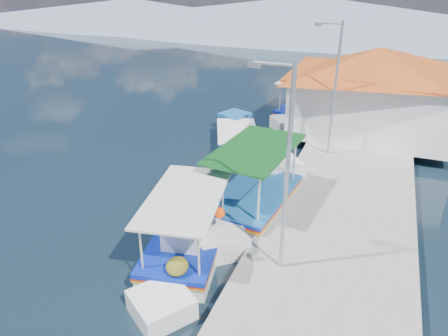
% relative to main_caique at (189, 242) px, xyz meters
% --- Properties ---
extents(ground, '(160.00, 160.00, 0.00)m').
position_rel_main_caique_xyz_m(ground, '(-1.54, -2.15, -0.47)').
color(ground, black).
rests_on(ground, ground).
extents(quay, '(5.00, 44.00, 0.50)m').
position_rel_main_caique_xyz_m(quay, '(4.36, 3.85, -0.22)').
color(quay, '#9B9A91').
rests_on(quay, ground).
extents(bollards, '(0.20, 17.20, 0.30)m').
position_rel_main_caique_xyz_m(bollards, '(2.26, 3.10, 0.18)').
color(bollards, '#A5A8AD').
rests_on(bollards, quay).
extents(main_caique, '(3.02, 7.26, 2.43)m').
position_rel_main_caique_xyz_m(main_caique, '(0.00, 0.00, 0.00)').
color(main_caique, white).
rests_on(main_caique, ground).
extents(caique_green_canopy, '(2.86, 7.80, 2.93)m').
position_rel_main_caique_xyz_m(caique_green_canopy, '(1.15, 3.39, -0.03)').
color(caique_green_canopy, white).
rests_on(caique_green_canopy, ground).
extents(caique_blue_hull, '(3.75, 6.37, 1.23)m').
position_rel_main_caique_xyz_m(caique_blue_hull, '(-1.68, 9.47, -0.14)').
color(caique_blue_hull, '#195798').
rests_on(caique_blue_hull, ground).
extents(caique_far, '(2.99, 7.67, 2.71)m').
position_rel_main_caique_xyz_m(caique_far, '(0.55, 15.39, 0.03)').
color(caique_far, white).
rests_on(caique_far, ground).
extents(harbor_building, '(10.49, 10.49, 4.40)m').
position_rel_main_caique_xyz_m(harbor_building, '(4.66, 12.85, 2.31)').
color(harbor_building, white).
rests_on(harbor_building, quay).
extents(lamp_post_near, '(1.21, 0.14, 6.00)m').
position_rel_main_caique_xyz_m(lamp_post_near, '(2.97, -0.15, 3.38)').
color(lamp_post_near, '#A5A8AD').
rests_on(lamp_post_near, quay).
extents(lamp_post_far, '(1.21, 0.14, 6.00)m').
position_rel_main_caique_xyz_m(lamp_post_far, '(2.97, 8.85, 3.38)').
color(lamp_post_far, '#A5A8AD').
rests_on(lamp_post_far, quay).
extents(mountain_ridge, '(171.40, 96.00, 5.50)m').
position_rel_main_caique_xyz_m(mountain_ridge, '(5.01, 53.85, 1.57)').
color(mountain_ridge, slate).
rests_on(mountain_ridge, ground).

